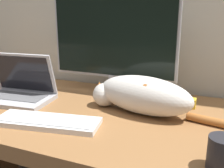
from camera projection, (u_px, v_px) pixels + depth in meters
The scene contains 7 objects.
desk at pixel (93, 139), 1.17m from camera, with size 1.71×0.76×0.72m.
monitor at pixel (114, 41), 1.26m from camera, with size 0.63×0.19×0.51m.
laptop at pixel (18, 91), 1.25m from camera, with size 0.35×0.24×0.22m.
external_keyboard at pixel (47, 122), 0.99m from camera, with size 0.41×0.20×0.02m.
cat at pixel (141, 94), 1.08m from camera, with size 0.60×0.25×0.16m.
coffee_mug at pixel (223, 154), 0.70m from camera, with size 0.08×0.08×0.09m.
small_toy at pixel (191, 103), 1.15m from camera, with size 0.04×0.04×0.04m.
Camera 1 is at (0.49, -0.56, 1.14)m, focal length 42.00 mm.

